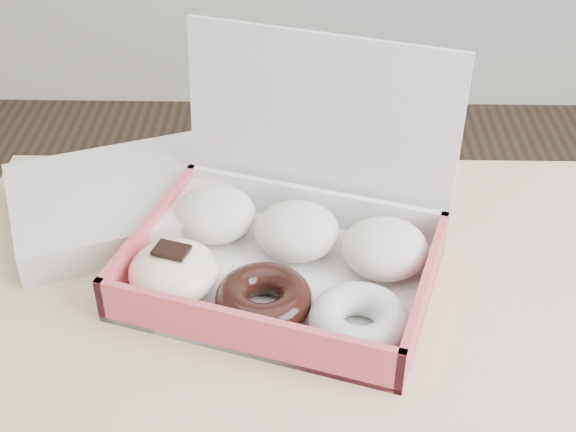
{
  "coord_description": "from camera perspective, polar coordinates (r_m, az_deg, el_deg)",
  "views": [
    {
      "loc": [
        -0.19,
        -0.55,
        1.34
      ],
      "look_at": [
        -0.21,
        0.15,
        0.83
      ],
      "focal_mm": 50.0,
      "sensor_mm": 36.0,
      "label": 1
    }
  ],
  "objects": [
    {
      "name": "donut_box",
      "position": [
        0.89,
        -0.28,
        -2.15
      ],
      "size": [
        0.39,
        0.36,
        0.24
      ],
      "rotation": [
        0.0,
        0.0,
        -0.3
      ],
      "color": "white",
      "rests_on": "table"
    },
    {
      "name": "table",
      "position": [
        0.89,
        13.84,
        -14.3
      ],
      "size": [
        1.2,
        0.8,
        0.75
      ],
      "color": "tan",
      "rests_on": "ground"
    },
    {
      "name": "newspapers",
      "position": [
        1.02,
        -11.85,
        1.03
      ],
      "size": [
        0.32,
        0.29,
        0.04
      ],
      "primitive_type": "cube",
      "rotation": [
        0.0,
        0.0,
        0.37
      ],
      "color": "silver",
      "rests_on": "table"
    }
  ]
}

